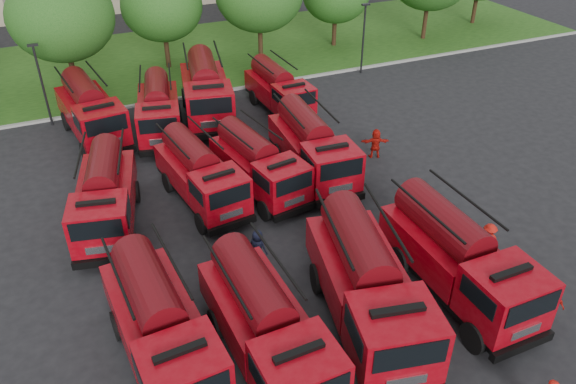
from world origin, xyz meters
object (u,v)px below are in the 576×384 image
(fire_truck_8, at_px, (91,111))
(firefighter_2, at_px, (547,318))
(fire_truck_3, at_px, (458,258))
(fire_truck_4, at_px, (105,196))
(fire_truck_6, at_px, (258,164))
(fire_truck_7, at_px, (312,147))
(fire_truck_9, at_px, (159,110))
(fire_truck_2, at_px, (367,285))
(fire_truck_0, at_px, (161,326))
(fire_truck_11, at_px, (279,90))
(firefighter_3, at_px, (484,254))
(fire_truck_10, at_px, (206,90))
(fire_truck_1, at_px, (266,325))
(firefighter_4, at_px, (258,263))
(firefighter_5, at_px, (374,157))
(fire_truck_5, at_px, (200,174))

(fire_truck_8, relative_size, firefighter_2, 5.08)
(fire_truck_3, bearing_deg, fire_truck_4, 139.04)
(fire_truck_6, relative_size, fire_truck_7, 0.92)
(fire_truck_9, bearing_deg, fire_truck_2, -67.60)
(fire_truck_0, height_order, fire_truck_11, fire_truck_0)
(fire_truck_3, distance_m, firefighter_3, 3.49)
(fire_truck_4, distance_m, fire_truck_10, 11.98)
(fire_truck_0, xyz_separation_m, fire_truck_1, (3.19, -1.40, 0.01))
(fire_truck_0, height_order, firefighter_2, fire_truck_0)
(fire_truck_3, bearing_deg, firefighter_2, -48.17)
(fire_truck_4, relative_size, fire_truck_8, 0.96)
(fire_truck_7, bearing_deg, firefighter_4, -129.18)
(fire_truck_11, xyz_separation_m, firefighter_5, (2.50, -7.78, -1.48))
(fire_truck_2, height_order, firefighter_5, fire_truck_2)
(fire_truck_5, relative_size, firefighter_2, 4.60)
(fire_truck_3, height_order, fire_truck_9, fire_truck_3)
(firefighter_2, height_order, firefighter_3, firefighter_3)
(fire_truck_4, bearing_deg, fire_truck_3, -28.12)
(fire_truck_4, height_order, fire_truck_6, fire_truck_4)
(fire_truck_3, distance_m, firefighter_5, 11.15)
(fire_truck_0, xyz_separation_m, firefighter_4, (4.78, 3.52, -1.64))
(fire_truck_11, bearing_deg, firefighter_3, -84.29)
(fire_truck_0, bearing_deg, fire_truck_8, 85.81)
(fire_truck_0, bearing_deg, fire_truck_1, -27.41)
(fire_truck_1, relative_size, fire_truck_7, 0.98)
(fire_truck_9, bearing_deg, fire_truck_10, 30.52)
(fire_truck_11, distance_m, firefighter_5, 8.31)
(fire_truck_7, height_order, fire_truck_9, fire_truck_7)
(fire_truck_4, xyz_separation_m, firefighter_2, (14.02, -12.67, -1.60))
(fire_truck_1, relative_size, fire_truck_10, 0.87)
(fire_truck_8, distance_m, firefighter_5, 16.53)
(fire_truck_1, distance_m, fire_truck_3, 7.97)
(fire_truck_1, distance_m, fire_truck_6, 10.88)
(firefighter_2, bearing_deg, fire_truck_6, 7.28)
(fire_truck_8, distance_m, fire_truck_9, 3.86)
(fire_truck_9, xyz_separation_m, fire_truck_10, (3.23, 1.08, 0.25))
(fire_truck_2, relative_size, fire_truck_3, 1.10)
(fire_truck_5, relative_size, fire_truck_9, 0.96)
(firefighter_4, xyz_separation_m, firefighter_5, (9.28, 5.94, 0.00))
(fire_truck_5, bearing_deg, fire_truck_9, 83.61)
(fire_truck_0, xyz_separation_m, fire_truck_7, (10.01, 9.16, 0.02))
(fire_truck_4, distance_m, fire_truck_7, 10.49)
(fire_truck_5, bearing_deg, fire_truck_7, -6.64)
(fire_truck_6, bearing_deg, fire_truck_2, -98.05)
(fire_truck_7, bearing_deg, fire_truck_10, 111.82)
(fire_truck_4, bearing_deg, fire_truck_11, 47.52)
(fire_truck_3, bearing_deg, fire_truck_8, 119.43)
(fire_truck_2, distance_m, firefighter_3, 7.12)
(fire_truck_10, height_order, firefighter_2, fire_truck_10)
(fire_truck_3, bearing_deg, fire_truck_10, 101.78)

